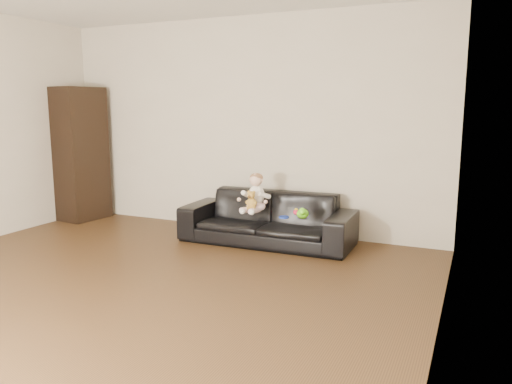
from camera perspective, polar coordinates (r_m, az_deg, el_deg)
The scene contains 11 objects.
floor at distance 4.19m, azimuth -18.28°, elevation -12.25°, with size 5.50×5.50×0.00m, color #432C18.
wall_back at distance 6.19m, azimuth -1.45°, elevation 7.61°, with size 5.00×5.00×0.00m, color beige.
wall_right at distance 2.84m, azimuth 20.53°, elevation 4.36°, with size 5.50×5.50×0.00m, color beige.
sofa at distance 5.65m, azimuth 1.31°, elevation -3.01°, with size 1.94×0.76×0.57m, color black.
cabinet at distance 7.19m, azimuth -19.37°, elevation 4.11°, with size 0.45×0.61×1.78m, color black.
shelf_item at distance 7.15m, azimuth -19.44°, elevation 7.31°, with size 0.18×0.25×0.28m, color silver.
baby at distance 5.54m, azimuth -0.05°, elevation -0.32°, with size 0.32×0.39×0.43m.
teddy_bear at distance 5.43m, azimuth -0.53°, elevation -0.96°, with size 0.14×0.14×0.21m.
toy_green at distance 5.25m, azimuth 5.35°, elevation -2.49°, with size 0.12×0.15×0.10m, color #5FD218.
toy_rattle at distance 5.42m, azimuth 4.61°, elevation -2.29°, with size 0.06×0.06×0.06m, color #ED1B47.
toy_blue_disc at distance 5.28m, azimuth 3.21°, elevation -2.89°, with size 0.11×0.11×0.01m, color #1732B8.
Camera 1 is at (2.68, -2.83, 1.54)m, focal length 35.00 mm.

